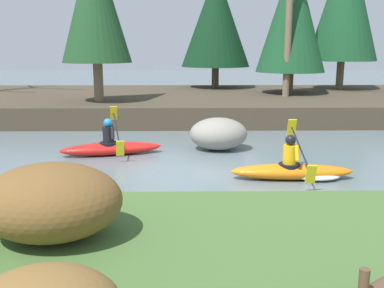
% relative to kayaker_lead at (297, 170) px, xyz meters
% --- Properties ---
extents(ground_plane, '(90.00, 90.00, 0.00)m').
position_rel_kayaker_lead_xyz_m(ground_plane, '(-2.52, 0.56, -0.20)').
color(ground_plane, slate).
extents(riverbank_far, '(44.00, 9.13, 0.80)m').
position_rel_kayaker_lead_xyz_m(riverbank_far, '(-2.52, 10.36, 0.20)').
color(riverbank_far, '#473D2D').
rests_on(riverbank_far, ground).
extents(conifer_tree_left, '(2.61, 2.61, 6.07)m').
position_rel_kayaker_lead_xyz_m(conifer_tree_left, '(-5.80, 7.73, 4.36)').
color(conifer_tree_left, '#7A664C').
rests_on(conifer_tree_left, riverbank_far).
extents(conifer_tree_mid_left, '(3.45, 3.45, 5.77)m').
position_rel_kayaker_lead_xyz_m(conifer_tree_mid_left, '(-0.93, 13.53, 4.01)').
color(conifer_tree_mid_left, brown).
rests_on(conifer_tree_mid_left, riverbank_far).
extents(conifer_tree_centre, '(3.03, 3.03, 6.01)m').
position_rel_kayaker_lead_xyz_m(conifer_tree_centre, '(2.19, 10.56, 4.08)').
color(conifer_tree_centre, brown).
rests_on(conifer_tree_centre, riverbank_far).
extents(bare_tree_mid_downstream, '(4.09, 4.04, 7.46)m').
position_rel_kayaker_lead_xyz_m(bare_tree_mid_downstream, '(1.82, 9.47, 4.11)').
color(bare_tree_mid_downstream, '#7A664C').
rests_on(bare_tree_mid_downstream, riverbank_far).
extents(shrub_clump_second, '(1.55, 1.29, 0.84)m').
position_rel_kayaker_lead_xyz_m(shrub_clump_second, '(-3.95, -4.90, 1.05)').
color(shrub_clump_second, brown).
rests_on(shrub_clump_second, riverbank_near).
extents(kayaker_lead, '(2.77, 2.06, 1.20)m').
position_rel_kayaker_lead_xyz_m(kayaker_lead, '(0.00, 0.00, 0.00)').
color(kayaker_lead, orange).
rests_on(kayaker_lead, ground).
extents(kayaker_middle, '(2.79, 2.05, 1.20)m').
position_rel_kayaker_lead_xyz_m(kayaker_middle, '(-4.49, 2.34, 0.02)').
color(kayaker_middle, red).
rests_on(kayaker_middle, ground).
extents(boulder_midstream, '(1.63, 1.28, 0.92)m').
position_rel_kayaker_lead_xyz_m(boulder_midstream, '(-1.54, 2.90, 0.26)').
color(boulder_midstream, gray).
rests_on(boulder_midstream, ground).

